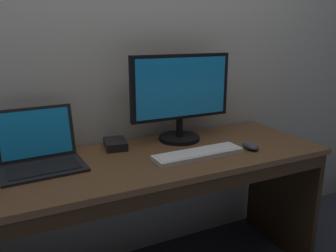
# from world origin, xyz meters

# --- Properties ---
(back_wall) EXTENTS (4.38, 0.04, 2.85)m
(back_wall) POSITION_xyz_m (0.00, 0.34, 1.42)
(back_wall) COLOR beige
(back_wall) RESTS_ON ground
(desk) EXTENTS (1.76, 0.60, 0.73)m
(desk) POSITION_xyz_m (0.00, -0.01, 0.56)
(desk) COLOR brown
(desk) RESTS_ON ground
(laptop_black) EXTENTS (0.36, 0.30, 0.25)m
(laptop_black) POSITION_xyz_m (-0.47, 0.11, 0.79)
(laptop_black) COLOR black
(laptop_black) RESTS_ON desk
(external_monitor) EXTENTS (0.56, 0.22, 0.46)m
(external_monitor) POSITION_xyz_m (0.25, 0.16, 0.98)
(external_monitor) COLOR black
(external_monitor) RESTS_ON desk
(wired_keyboard) EXTENTS (0.45, 0.13, 0.03)m
(wired_keyboard) POSITION_xyz_m (0.21, -0.10, 0.74)
(wired_keyboard) COLOR white
(wired_keyboard) RESTS_ON desk
(computer_mouse) EXTENTS (0.07, 0.11, 0.03)m
(computer_mouse) POSITION_xyz_m (0.51, -0.12, 0.75)
(computer_mouse) COLOR #38383D
(computer_mouse) RESTS_ON desk
(external_drive_box) EXTENTS (0.12, 0.16, 0.04)m
(external_drive_box) POSITION_xyz_m (-0.10, 0.19, 0.75)
(external_drive_box) COLOR black
(external_drive_box) RESTS_ON desk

